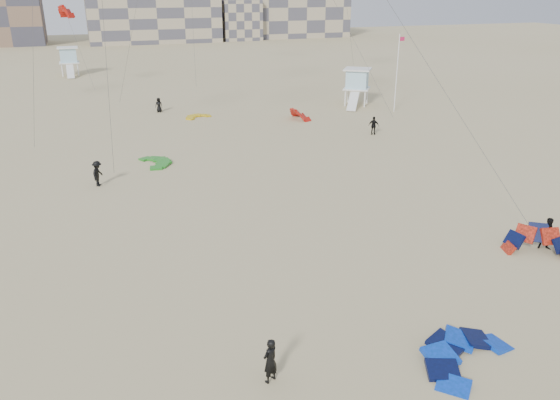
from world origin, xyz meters
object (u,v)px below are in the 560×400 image
object	(u,v)px
kitesurfer_main	(270,361)
lifeguard_tower_near	(357,87)
kite_ground_orange	(536,253)
kite_ground_blue	(465,360)

from	to	relation	value
kitesurfer_main	lifeguard_tower_near	world-z (taller)	lifeguard_tower_near
kitesurfer_main	lifeguard_tower_near	distance (m)	50.42
kite_ground_orange	lifeguard_tower_near	size ratio (longest dim) A/B	0.53
kite_ground_blue	lifeguard_tower_near	xyz separation A→B (m)	(17.95, 44.88, 2.14)
kite_ground_orange	lifeguard_tower_near	xyz separation A→B (m)	(8.64, 38.57, 2.14)
kite_ground_blue	lifeguard_tower_near	distance (m)	48.38
kite_ground_blue	kitesurfer_main	size ratio (longest dim) A/B	2.32
kite_ground_orange	kitesurfer_main	xyz separation A→B (m)	(-16.76, -4.96, 0.89)
kite_ground_blue	lifeguard_tower_near	size ratio (longest dim) A/B	0.64
kite_ground_orange	kitesurfer_main	bearing A→B (deg)	-128.28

